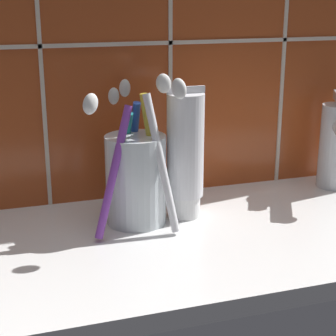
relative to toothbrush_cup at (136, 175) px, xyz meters
The scene contains 3 objects.
sink_counter 10.21cm from the toothbrush_cup, 44.63° to the right, with size 64.68×29.21×2.00cm, color white.
toothbrush_cup is the anchor object (origin of this frame).
toothpaste_tube 6.35cm from the toothbrush_cup, ahead, with size 4.61×4.39×15.80cm.
Camera 1 is at (-20.71, -54.63, 27.97)cm, focal length 60.00 mm.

